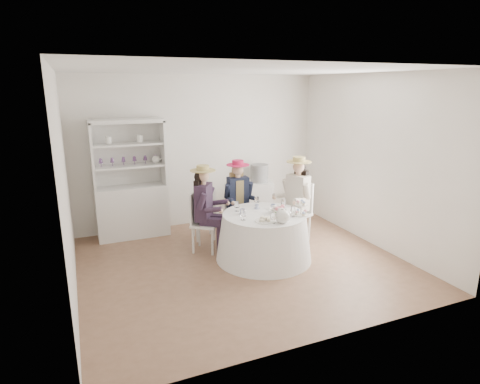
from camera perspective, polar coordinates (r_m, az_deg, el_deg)
name	(u,v)px	position (r m, az deg, el deg)	size (l,w,h in m)	color
ground	(243,263)	(5.93, 0.38, -10.08)	(4.50, 4.50, 0.00)	brown
ceiling	(243,70)	(5.38, 0.43, 16.96)	(4.50, 4.50, 0.00)	white
wall_back	(200,151)	(7.35, -5.76, 5.78)	(4.50, 4.50, 0.00)	silver
wall_front	(327,214)	(3.81, 12.33, -3.13)	(4.50, 4.50, 0.00)	silver
wall_left	(65,188)	(5.08, -23.63, 0.48)	(4.50, 4.50, 0.00)	silver
wall_right	(373,161)	(6.70, 18.45, 4.19)	(4.50, 4.50, 0.00)	silver
tea_table	(264,237)	(5.97, 3.41, -6.34)	(1.42, 1.42, 0.70)	white
hutch	(132,196)	(7.00, -15.17, -0.53)	(1.23, 0.59, 1.99)	silver
side_table	(259,201)	(7.65, 2.72, -1.28)	(0.48, 0.48, 0.75)	silver
hatbox	(259,173)	(7.52, 2.77, 2.69)	(0.33, 0.33, 0.33)	black
guest_left	(205,204)	(6.13, -4.99, -1.65)	(0.58, 0.55, 1.36)	silver
guest_mid	(238,195)	(6.64, -0.25, -0.40)	(0.48, 0.50, 1.33)	silver
guest_right	(297,194)	(6.58, 8.07, -0.32)	(0.59, 0.53, 1.41)	silver
spare_chair	(204,213)	(6.67, -5.11, -2.96)	(0.39, 0.39, 0.87)	silver
teacup_a	(243,212)	(5.82, 0.38, -2.85)	(0.09, 0.09, 0.07)	white
teacup_b	(257,207)	(6.08, 2.42, -2.10)	(0.06, 0.06, 0.06)	white
teacup_c	(273,207)	(6.08, 4.76, -2.13)	(0.08, 0.08, 0.06)	white
flower_bowl	(277,211)	(5.90, 5.28, -2.73)	(0.21, 0.21, 0.05)	white
flower_arrangement	(279,208)	(5.86, 5.51, -2.32)	(0.16, 0.17, 0.06)	pink
table_teapot	(283,216)	(5.47, 6.08, -3.47)	(0.28, 0.20, 0.21)	white
sandwich_plate	(265,220)	(5.53, 3.60, -4.04)	(0.28, 0.28, 0.06)	white
cupcake_stand	(301,210)	(5.83, 8.66, -2.50)	(0.23, 0.23, 0.22)	white
stemware_set	(264,209)	(5.83, 3.47, -2.42)	(0.87, 0.91, 0.15)	white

